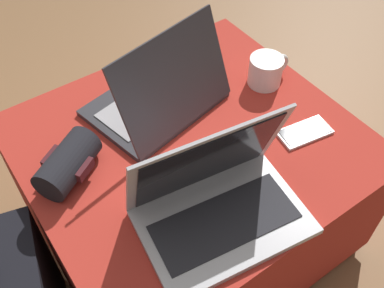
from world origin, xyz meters
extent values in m
plane|color=olive|center=(0.00, 0.00, 0.00)|extent=(14.00, 14.00, 0.00)
cube|color=maroon|center=(0.00, 0.00, 0.03)|extent=(0.80, 0.74, 0.05)
cube|color=#B22D23|center=(0.00, 0.00, 0.25)|extent=(0.83, 0.77, 0.41)
cube|color=#B7B7BC|center=(-0.08, -0.25, 0.46)|extent=(0.39, 0.29, 0.02)
cube|color=#232328|center=(-0.08, -0.25, 0.47)|extent=(0.33, 0.18, 0.00)
cube|color=#B7B7BC|center=(-0.07, -0.16, 0.59)|extent=(0.37, 0.13, 0.23)
cube|color=black|center=(-0.07, -0.17, 0.58)|extent=(0.33, 0.11, 0.21)
cube|color=#333338|center=(-0.01, 0.16, 0.46)|extent=(0.39, 0.32, 0.02)
cube|color=#9E9EA3|center=(-0.01, 0.17, 0.47)|extent=(0.32, 0.20, 0.00)
cube|color=#333338|center=(0.01, 0.08, 0.59)|extent=(0.35, 0.16, 0.24)
cube|color=white|center=(0.01, 0.08, 0.59)|extent=(0.31, 0.14, 0.21)
cube|color=white|center=(0.26, -0.15, 0.46)|extent=(0.15, 0.09, 0.01)
cube|color=black|center=(0.26, -0.15, 0.46)|extent=(0.14, 0.08, 0.00)
cylinder|color=black|center=(-0.30, 0.07, 0.50)|extent=(0.19, 0.16, 0.09)
cube|color=#441B20|center=(-0.30, 0.07, 0.50)|extent=(0.11, 0.12, 0.03)
cylinder|color=white|center=(0.30, 0.06, 0.50)|extent=(0.10, 0.10, 0.09)
torus|color=white|center=(0.36, 0.06, 0.50)|extent=(0.07, 0.02, 0.07)
camera|label=1|loc=(-0.44, -0.64, 1.32)|focal=42.00mm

